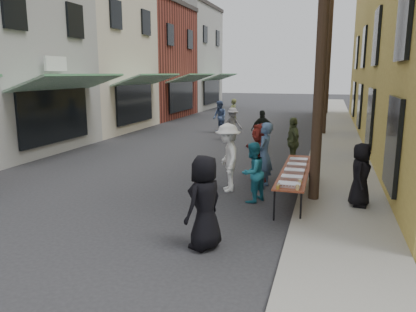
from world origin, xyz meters
The scene contains 27 objects.
ground centered at (0.00, 0.00, 0.00)m, with size 120.00×120.00×0.00m, color #28282B.
sidewalk centered at (5.00, 15.00, 0.05)m, with size 2.20×60.00×0.10m, color gray.
storefront_row centered at (-10.00, 14.96, 4.12)m, with size 8.00×37.00×9.00m.
utility_pole_near centered at (4.30, 3.00, 4.50)m, with size 0.26×0.26×9.00m, color #2D2116.
utility_pole_mid centered at (4.30, 15.00, 4.50)m, with size 0.26×0.26×9.00m, color #2D2116.
utility_pole_far centered at (4.30, 27.00, 4.50)m, with size 0.26×0.26×9.00m, color #2D2116.
serving_table centered at (3.80, 3.27, 0.71)m, with size 0.70×4.00×0.75m.
catering_tray_sausage centered at (3.80, 1.62, 0.79)m, with size 0.50×0.33×0.08m, color maroon.
catering_tray_foil_b centered at (3.80, 2.27, 0.79)m, with size 0.50×0.33×0.08m, color #B2B2B7.
catering_tray_buns centered at (3.80, 2.97, 0.79)m, with size 0.50×0.33×0.08m, color tan.
catering_tray_foil_d centered at (3.80, 3.67, 0.79)m, with size 0.50×0.33×0.08m, color #B2B2B7.
catering_tray_buns_end centered at (3.80, 4.37, 0.79)m, with size 0.50×0.33×0.08m, color tan.
condiment_jar_a centered at (3.58, 1.32, 0.79)m, with size 0.07×0.07×0.08m, color #A57F26.
condiment_jar_b centered at (3.58, 1.42, 0.79)m, with size 0.07×0.07×0.08m, color #A57F26.
condiment_jar_c centered at (3.58, 1.52, 0.79)m, with size 0.07×0.07×0.08m, color #A57F26.
cup_stack centered at (4.00, 1.37, 0.81)m, with size 0.08×0.08×0.12m, color tan.
guest_front_a centered at (2.45, -0.43, 0.89)m, with size 0.87×0.57×1.78m, color black.
guest_front_b centered at (2.86, 4.01, 0.94)m, with size 0.69×0.45×1.88m, color #415B7E.
guest_front_c centered at (2.79, 2.60, 0.77)m, with size 0.75×0.58×1.54m, color teal.
guest_front_d centered at (1.94, 3.39, 0.95)m, with size 1.22×0.70×1.90m, color white.
guest_front_e centered at (3.40, 6.89, 0.87)m, with size 1.02×0.43×1.75m, color #515E36.
guest_queue_back centered at (2.60, 4.75, 0.88)m, with size 1.63×0.52×1.76m, color maroon.
server centered at (5.36, 2.71, 0.87)m, with size 0.75×0.49×1.53m, color black.
passerby_left centered at (0.05, 11.99, 0.80)m, with size 1.03×0.59×1.59m, color gray.
passerby_mid centered at (1.82, 10.14, 0.84)m, with size 0.98×0.41×1.67m, color black.
passerby_right centered at (-0.96, 16.37, 0.88)m, with size 0.64×0.42×1.75m, color #5D643A.
passerby_far centered at (-1.18, 14.15, 0.89)m, with size 0.86×0.67×1.78m, color #465A88.
Camera 1 is at (4.57, -7.27, 3.23)m, focal length 35.00 mm.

